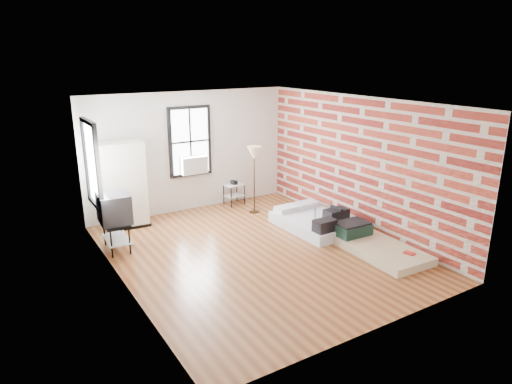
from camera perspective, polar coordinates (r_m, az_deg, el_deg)
ground at (r=8.72m, az=0.14°, el=-7.49°), size 6.00×6.00×0.00m
room_shell at (r=8.58m, az=0.18°, el=4.34°), size 5.02×6.02×2.80m
mattress_main at (r=9.90m, az=7.58°, el=-3.64°), size 1.32×1.77×0.56m
mattress_bare at (r=9.04m, az=14.37°, el=-6.30°), size 1.06×1.91×0.40m
wardrobe at (r=10.09m, az=-16.21°, el=0.81°), size 0.97×0.60×1.85m
side_table at (r=11.27m, az=-2.76°, el=0.43°), size 0.51×0.43×0.62m
floor_lamp at (r=10.47m, az=-0.22°, el=4.47°), size 0.34×0.34×1.58m
tv_stand at (r=8.94m, az=-17.27°, el=-2.16°), size 0.59×0.81×1.11m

